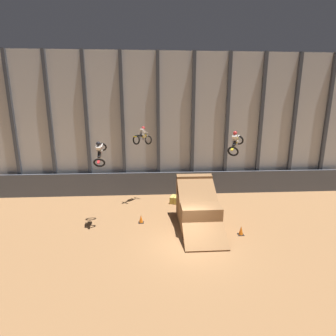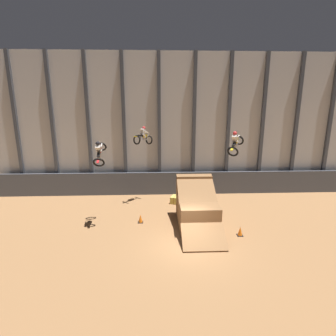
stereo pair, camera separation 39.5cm
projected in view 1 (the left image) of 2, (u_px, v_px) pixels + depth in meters
The scene contains 10 objects.
ground_plane at pixel (189, 244), 15.21m from camera, with size 60.00×60.00×0.00m, color #996B42.
arena_back_wall at pixel (175, 125), 22.97m from camera, with size 32.00×0.40×12.21m.
lower_barrier at pixel (176, 183), 23.48m from camera, with size 31.36×0.20×2.03m.
dirt_ramp at pixel (197, 208), 17.65m from camera, with size 2.52×5.38×3.14m.
rider_bike_left_air at pixel (100, 152), 16.43m from camera, with size 0.80×1.81×1.69m.
rider_bike_center_air at pixel (142, 137), 20.61m from camera, with size 1.58×1.67×1.52m.
rider_bike_right_air at pixel (236, 143), 17.31m from camera, with size 1.50×1.81×1.68m.
traffic_cone_near_ramp at pixel (141, 219), 17.89m from camera, with size 0.36×0.36×0.58m.
traffic_cone_arena_edge at pixel (241, 231), 16.23m from camera, with size 0.36×0.36×0.58m.
hay_bale_trackside at pixel (175, 199), 21.56m from camera, with size 0.88×1.05×0.57m.
Camera 1 is at (-2.11, -13.62, 7.91)m, focal length 28.00 mm.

